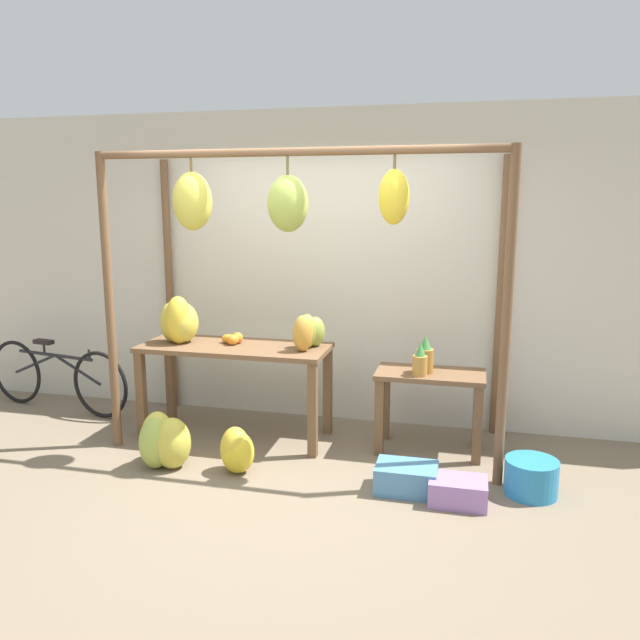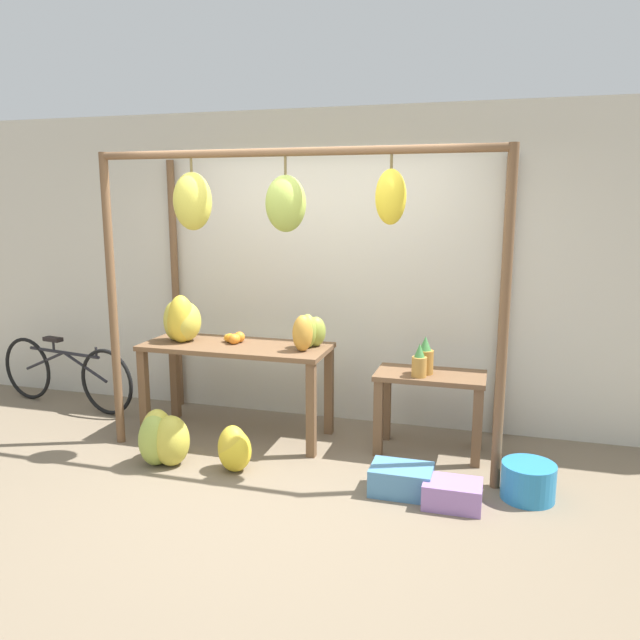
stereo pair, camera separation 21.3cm
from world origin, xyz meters
The scene contains 15 objects.
ground_plane centered at (0.00, 0.00, 0.00)m, with size 20.00×20.00×0.00m, color #756651.
shop_wall_back centered at (0.00, 1.53, 1.40)m, with size 8.00×0.08×2.80m.
stall_awning centered at (-0.11, 0.58, 1.76)m, with size 3.13×1.20×2.38m.
display_table_main centered at (-0.63, 0.82, 0.68)m, with size 1.59×0.63×0.81m.
display_table_side centered at (1.00, 0.91, 0.50)m, with size 0.86×0.46×0.66m.
banana_pile_on_table centered at (-1.13, 0.80, 0.98)m, with size 0.39×0.36×0.41m.
orange_pile centered at (-0.67, 0.86, 0.85)m, with size 0.19×0.17×0.09m.
pineapple_cluster centered at (0.94, 0.84, 0.78)m, with size 0.16×0.23×0.30m.
banana_pile_ground_left centered at (-0.96, 0.12, 0.20)m, with size 0.49×0.48×0.43m.
banana_pile_ground_right centered at (-0.37, 0.14, 0.17)m, with size 0.33×0.32×0.35m.
fruit_crate_white centered at (0.90, 0.13, 0.10)m, with size 0.43×0.30×0.19m.
blue_bucket centered at (1.74, 0.29, 0.13)m, with size 0.36×0.36×0.25m.
parked_bicycle centered at (-2.57, 1.07, 0.34)m, with size 1.70×0.34×0.69m.
papaya_pile centered at (0.00, 0.85, 0.95)m, with size 0.28×0.42×0.30m.
fruit_crate_purple centered at (1.26, 0.03, 0.09)m, with size 0.38×0.27×0.17m.
Camera 1 is at (1.28, -3.97, 2.01)m, focal length 35.00 mm.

